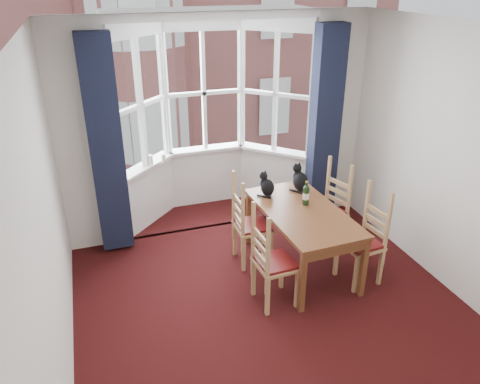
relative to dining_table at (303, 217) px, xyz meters
name	(u,v)px	position (x,y,z in m)	size (l,w,h in m)	color
floor	(285,328)	(-0.60, -0.94, -0.67)	(4.50, 4.50, 0.00)	black
ceiling	(300,34)	(-0.60, -0.94, 2.13)	(4.50, 4.50, 0.00)	white
wall_left	(45,242)	(-2.60, -0.94, 0.73)	(4.50, 4.50, 0.00)	silver
wall_right	(476,174)	(1.40, -0.94, 0.73)	(4.50, 4.50, 0.00)	silver
wall_back_pier_left	(85,141)	(-2.25, 1.31, 0.73)	(0.70, 0.12, 2.80)	silver
wall_back_pier_right	(334,116)	(1.05, 1.31, 0.73)	(0.70, 0.12, 2.80)	silver
bay_window	(209,117)	(-0.60, 1.81, 0.73)	(2.76, 0.94, 2.80)	white
curtain_left	(106,148)	(-2.02, 1.13, 0.68)	(0.38, 0.22, 2.60)	#161C32
curtain_right	(325,125)	(0.82, 1.13, 0.68)	(0.38, 0.22, 2.60)	#161C32
dining_table	(303,217)	(0.00, 0.00, 0.00)	(0.90, 1.59, 0.76)	brown
chair_left_near	(268,266)	(-0.62, -0.50, -0.20)	(0.42, 0.44, 0.92)	tan
chair_left_far	(245,228)	(-0.58, 0.31, -0.20)	(0.41, 0.43, 0.92)	tan
chair_right_near	(367,242)	(0.60, -0.43, -0.20)	(0.44, 0.46, 0.92)	tan
chair_right_far	(331,211)	(0.58, 0.36, -0.20)	(0.51, 0.52, 0.92)	tan
cat_left	(267,186)	(-0.24, 0.52, 0.20)	(0.23, 0.26, 0.30)	black
cat_right	(300,180)	(0.21, 0.53, 0.21)	(0.22, 0.28, 0.35)	black
wine_bottle	(306,194)	(0.09, 0.14, 0.21)	(0.08, 0.08, 0.30)	black
candle_tall	(151,160)	(-1.46, 1.66, 0.26)	(0.06, 0.06, 0.13)	white
candle_short	(163,158)	(-1.28, 1.69, 0.25)	(0.06, 0.06, 0.11)	white
street	(109,106)	(-0.60, 31.31, -6.67)	(80.00, 80.00, 0.00)	#333335
tenement_building	(123,22)	(-0.60, 13.07, 0.92)	(18.40, 7.80, 15.20)	#9A554F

